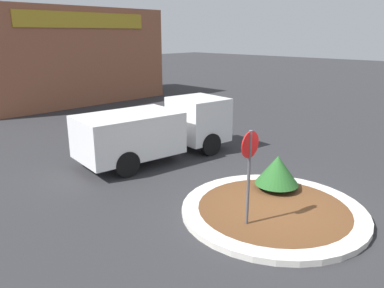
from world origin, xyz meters
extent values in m
plane|color=#2D2D30|center=(0.00, 0.00, 0.00)|extent=(120.00, 120.00, 0.00)
cylinder|color=beige|center=(0.00, 0.00, 0.07)|extent=(4.68, 4.68, 0.15)
cylinder|color=brown|center=(0.00, 0.00, 0.08)|extent=(3.84, 3.84, 0.15)
cylinder|color=#4C4C51|center=(-1.15, 0.00, 1.20)|extent=(0.07, 0.07, 2.40)
cylinder|color=#B71414|center=(-1.15, 0.00, 2.08)|extent=(0.61, 0.03, 0.61)
cylinder|color=brown|center=(1.10, 0.60, 0.23)|extent=(0.08, 0.08, 0.16)
cone|color=#235623|center=(1.10, 0.60, 0.73)|extent=(1.23, 1.23, 0.83)
cube|color=white|center=(2.75, 5.21, 1.21)|extent=(2.07, 2.19, 1.66)
cube|color=white|center=(-0.31, 5.61, 1.10)|extent=(3.67, 2.50, 1.43)
cube|color=black|center=(3.38, 5.13, 1.50)|extent=(0.27, 1.75, 0.58)
cylinder|color=black|center=(2.70, 6.17, 0.43)|extent=(0.87, 0.34, 0.85)
cylinder|color=black|center=(2.45, 4.29, 0.43)|extent=(0.87, 0.34, 0.85)
cylinder|color=black|center=(-0.81, 6.64, 0.43)|extent=(0.87, 0.34, 0.85)
cylinder|color=black|center=(-1.06, 4.75, 0.43)|extent=(0.87, 0.34, 0.85)
cube|color=#93563D|center=(4.68, 19.35, 2.99)|extent=(12.12, 6.00, 5.99)
cube|color=#B28E23|center=(4.68, 16.32, 5.18)|extent=(8.49, 0.08, 0.90)
camera|label=1|loc=(-7.68, -4.55, 4.43)|focal=35.00mm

